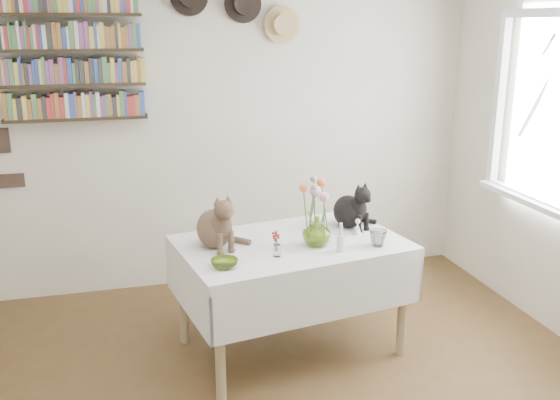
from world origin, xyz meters
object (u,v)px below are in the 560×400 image
object	(u,v)px
tabby_cat	(214,219)
black_cat	(349,203)
bookshelf_unit	(71,56)
flower_vase	(317,231)
dining_table	(291,269)

from	to	relation	value
tabby_cat	black_cat	size ratio (longest dim) A/B	1.09
black_cat	bookshelf_unit	bearing A→B (deg)	124.48
black_cat	bookshelf_unit	size ratio (longest dim) A/B	0.33
tabby_cat	flower_vase	distance (m)	0.63
bookshelf_unit	tabby_cat	bearing A→B (deg)	-54.61
dining_table	black_cat	bearing A→B (deg)	22.95
dining_table	flower_vase	distance (m)	0.32
dining_table	bookshelf_unit	xyz separation A→B (m)	(-1.28, 1.18, 1.28)
flower_vase	bookshelf_unit	bearing A→B (deg)	137.87
flower_vase	tabby_cat	bearing A→B (deg)	166.41
tabby_cat	flower_vase	xyz separation A→B (m)	(0.61, -0.15, -0.09)
dining_table	bookshelf_unit	size ratio (longest dim) A/B	1.51
dining_table	flower_vase	size ratio (longest dim) A/B	8.24
tabby_cat	black_cat	world-z (taller)	tabby_cat
black_cat	flower_vase	distance (m)	0.44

